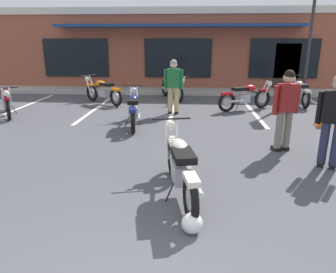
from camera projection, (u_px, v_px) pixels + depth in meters
ground_plane at (160, 161)px, 6.06m from camera, size 80.00×80.00×0.00m
sidewalk_kerb at (177, 90)px, 14.11m from camera, size 22.00×1.80×0.14m
brick_storefront_building at (180, 48)px, 17.04m from camera, size 17.62×7.06×3.63m
painted_stall_lines at (173, 109)px, 10.69m from camera, size 10.61×4.80×0.01m
motorcycle_foreground_classic at (180, 166)px, 4.60m from camera, size 0.84×2.09×0.98m
motorcycle_red_sportbike at (172, 87)px, 12.32m from camera, size 1.19×1.96×0.98m
motorcycle_black_cruiser at (299, 92)px, 11.26m from camera, size 0.66×2.11×0.98m
motorcycle_blue_standard at (134, 109)px, 8.42m from camera, size 0.75×2.10×0.98m
motorcycle_green_cafe_racer at (103, 91)px, 11.43m from camera, size 1.77×1.52×0.98m
motorcycle_orange_scrambler at (246, 96)px, 10.36m from camera, size 1.92×1.26×0.98m
motorcycle_cream_vintage at (6, 101)px, 9.60m from camera, size 1.36×1.86×0.98m
person_in_black_shirt at (286, 106)px, 6.36m from camera, size 0.60×0.37×1.68m
person_in_shorts_foreground at (173, 84)px, 9.67m from camera, size 0.61×0.30×1.68m
person_by_back_row at (334, 117)px, 5.47m from camera, size 0.56×0.42×1.68m
helmet_on_pavement at (192, 223)px, 3.76m from camera, size 0.26×0.26×0.26m
traffic_cone at (323, 116)px, 8.50m from camera, size 0.34×0.34×0.53m
parking_lot_lamp_post at (314, 12)px, 11.69m from camera, size 0.24×0.76×5.02m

